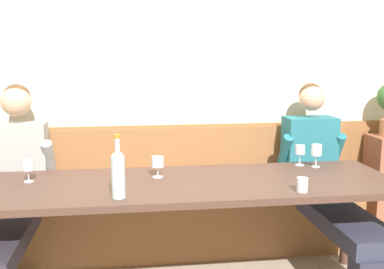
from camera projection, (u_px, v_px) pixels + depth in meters
name	position (u px, v px, depth m)	size (l,w,h in m)	color
room_wall_back	(166.00, 67.00, 3.54)	(6.80, 0.08, 2.80)	beige
wood_wainscot_panel	(167.00, 184.00, 3.65)	(6.80, 0.03, 0.96)	brown
wall_bench	(170.00, 217.00, 3.48)	(2.93, 0.42, 0.94)	brown
dining_table	(180.00, 194.00, 2.75)	(2.63, 0.78, 0.75)	#4A3027
person_center_left_seat	(10.00, 192.00, 2.93)	(0.48, 1.23, 1.30)	#2E2F38
person_right_seat	(326.00, 180.00, 3.23)	(0.49, 1.23, 1.29)	#272837
wine_bottle_amber_mid	(118.00, 172.00, 2.41)	(0.07, 0.07, 0.34)	#ABC5C8
wine_glass_by_bottle	(28.00, 166.00, 2.72)	(0.07, 0.07, 0.13)	silver
wine_glass_right_end	(158.00, 163.00, 2.82)	(0.08, 0.08, 0.13)	silver
wine_glass_center_front	(316.00, 151.00, 3.07)	(0.07, 0.07, 0.16)	silver
wine_glass_left_end	(300.00, 150.00, 3.12)	(0.07, 0.07, 0.14)	silver
water_tumbler_left	(302.00, 185.00, 2.53)	(0.06, 0.06, 0.08)	silver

